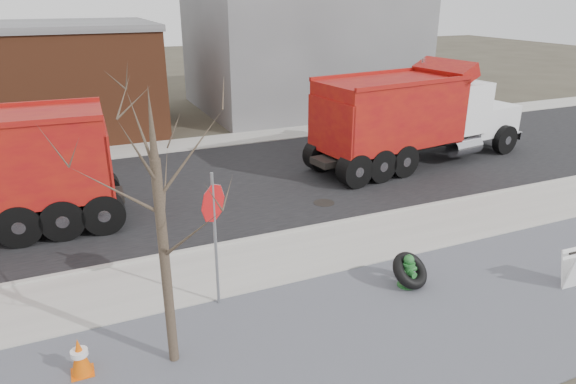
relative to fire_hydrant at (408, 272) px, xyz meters
name	(u,v)px	position (x,y,z in m)	size (l,w,h in m)	color
ground	(278,265)	(-2.41, 2.20, -0.39)	(120.00, 120.00, 0.00)	#383328
gravel_verge	(345,344)	(-2.41, -1.30, -0.37)	(60.00, 5.00, 0.03)	slate
sidewalk	(274,259)	(-2.41, 2.45, -0.36)	(60.00, 2.50, 0.06)	#9E9B93
curb	(256,238)	(-2.41, 3.75, -0.33)	(60.00, 0.15, 0.11)	#9E9B93
road	(211,186)	(-2.41, 8.50, -0.38)	(60.00, 9.40, 0.02)	black
far_sidewalk	(177,145)	(-2.41, 14.20, -0.36)	(60.00, 2.00, 0.06)	#9E9B93
building_grey	(301,39)	(6.59, 20.20, 3.61)	(12.00, 10.00, 8.00)	gray
bare_tree	(159,199)	(-5.61, -0.40, 2.91)	(3.20, 3.20, 5.20)	#382D23
fire_hydrant	(408,272)	(0.00, 0.00, 0.00)	(0.48, 0.46, 0.85)	#2B7135
truck_tire	(410,270)	(0.06, 0.01, 0.03)	(1.14, 1.09, 0.83)	black
stop_sign	(214,218)	(-4.29, 1.10, 1.71)	(0.66, 0.57, 3.11)	gray
sandwich_board	(576,269)	(3.58, -1.61, 0.12)	(0.70, 0.46, 0.95)	white
traffic_cone_near	(80,357)	(-7.23, -0.12, 0.00)	(0.40, 0.40, 0.77)	#E35707
dump_truck_red_a	(415,114)	(5.92, 7.95, 1.64)	(10.11, 3.92, 3.99)	black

